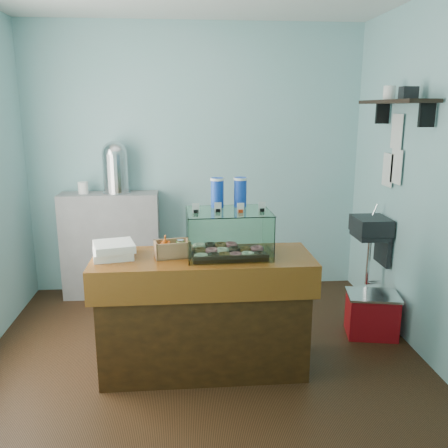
{
  "coord_description": "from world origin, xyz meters",
  "views": [
    {
      "loc": [
        -0.13,
        -3.54,
        1.95
      ],
      "look_at": [
        0.16,
        -0.15,
        1.11
      ],
      "focal_mm": 38.0,
      "sensor_mm": 36.0,
      "label": 1
    }
  ],
  "objects": [
    {
      "name": "room_shell",
      "position": [
        0.03,
        0.01,
        1.71
      ],
      "size": [
        3.54,
        3.04,
        2.82
      ],
      "color": "#85C2C1",
      "rests_on": "ground"
    },
    {
      "name": "display_case",
      "position": [
        0.18,
        -0.2,
        1.07
      ],
      "size": [
        0.62,
        0.46,
        0.55
      ],
      "rotation": [
        0.0,
        0.0,
        0.03
      ],
      "color": "black",
      "rests_on": "counter"
    },
    {
      "name": "pastry_boxes",
      "position": [
        -0.64,
        -0.22,
        0.95
      ],
      "size": [
        0.34,
        0.34,
        0.11
      ],
      "rotation": [
        0.0,
        0.0,
        0.21
      ],
      "color": "white",
      "rests_on": "counter"
    },
    {
      "name": "ground",
      "position": [
        0.0,
        0.0,
        0.0
      ],
      "size": [
        3.5,
        3.5,
        0.0
      ],
      "primitive_type": "plane",
      "color": "black",
      "rests_on": "ground"
    },
    {
      "name": "condiment_crate",
      "position": [
        -0.23,
        -0.25,
        0.96
      ],
      "size": [
        0.27,
        0.19,
        0.16
      ],
      "rotation": [
        0.0,
        0.0,
        0.18
      ],
      "color": "tan",
      "rests_on": "counter"
    },
    {
      "name": "counter",
      "position": [
        0.0,
        -0.25,
        0.46
      ],
      "size": [
        1.6,
        0.6,
        0.9
      ],
      "color": "#45250D",
      "rests_on": "ground"
    },
    {
      "name": "back_shelf",
      "position": [
        -0.9,
        1.32,
        0.55
      ],
      "size": [
        1.0,
        0.32,
        1.1
      ],
      "primitive_type": "cube",
      "color": "#949396",
      "rests_on": "ground"
    },
    {
      "name": "red_cooler",
      "position": [
        1.49,
        0.17,
        0.19
      ],
      "size": [
        0.49,
        0.41,
        0.38
      ],
      "rotation": [
        0.0,
        0.0,
        -0.19
      ],
      "color": "#AC0D15",
      "rests_on": "ground"
    },
    {
      "name": "coffee_urn",
      "position": [
        -0.82,
        1.34,
        1.38
      ],
      "size": [
        0.29,
        0.29,
        0.53
      ],
      "color": "silver",
      "rests_on": "back_shelf"
    }
  ]
}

